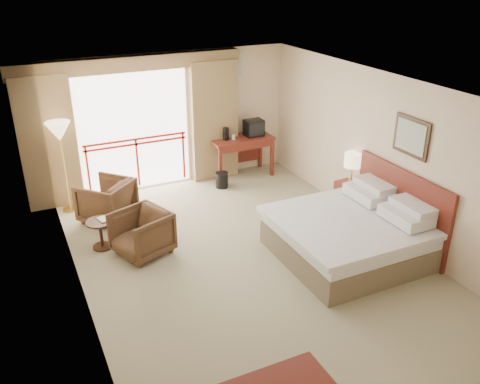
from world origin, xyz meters
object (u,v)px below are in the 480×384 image
nightstand (351,199)px  desk (240,145)px  table_lamp (353,161)px  floor_lamp (59,135)px  wastebasket (222,180)px  armchair_far (109,219)px  side_table (101,230)px  bed (350,235)px  armchair_near (144,253)px  tv (254,128)px

nightstand → desk: desk is taller
table_lamp → floor_lamp: (-4.66, 2.35, 0.43)m
wastebasket → armchair_far: armchair_far is taller
floor_lamp → wastebasket: bearing=-4.8°
armchair_far → side_table: 1.06m
table_lamp → wastebasket: bearing=128.2°
bed → side_table: size_ratio=4.38×
desk → armchair_near: size_ratio=1.66×
tv → wastebasket: size_ratio=1.19×
side_table → armchair_near: bearing=-39.9°
desk → floor_lamp: (-3.65, -0.21, 0.80)m
bed → tv: (0.19, 3.74, 0.67)m
table_lamp → side_table: 4.52m
floor_lamp → armchair_far: bearing=-50.9°
tv → table_lamp: bearing=-71.8°
desk → armchair_far: desk is taller
table_lamp → desk: table_lamp is taller
nightstand → armchair_far: (-4.10, 1.71, -0.31)m
tv → armchair_far: tv is taller
tv → wastebasket: 1.35m
table_lamp → floor_lamp: size_ratio=0.32×
tv → armchair_far: 3.64m
bed → floor_lamp: floor_lamp is taller
bed → armchair_near: bearing=153.4°
bed → table_lamp: (0.91, 1.24, 0.67)m
desk → wastebasket: bearing=-148.2°
table_lamp → side_table: table_lamp is taller
wastebasket → armchair_far: (-2.45, -0.44, -0.16)m
wastebasket → nightstand: bearing=-52.5°
bed → wastebasket: bed is taller
armchair_far → side_table: side_table is taller
desk → floor_lamp: floor_lamp is taller
nightstand → wastebasket: nightstand is taller
desk → tv: tv is taller
desk → armchair_far: (-3.08, -0.91, -0.68)m
wastebasket → floor_lamp: (-3.01, 0.25, 1.32)m
desk → floor_lamp: 3.74m
table_lamp → armchair_far: 4.54m
wastebasket → armchair_near: bearing=-139.6°
armchair_far → side_table: size_ratio=1.74×
bed → desk: size_ratio=1.59×
armchair_near → side_table: (-0.56, 0.47, 0.33)m
desk → armchair_near: bearing=-144.8°
bed → floor_lamp: (-3.76, 3.59, 1.10)m
armchair_far → bed: bearing=95.5°
desk → table_lamp: bearing=-72.6°
table_lamp → floor_lamp: 5.24m
armchair_far → armchair_near: bearing=57.7°
table_lamp → nightstand: bearing=-90.0°
nightstand → armchair_far: bearing=154.7°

